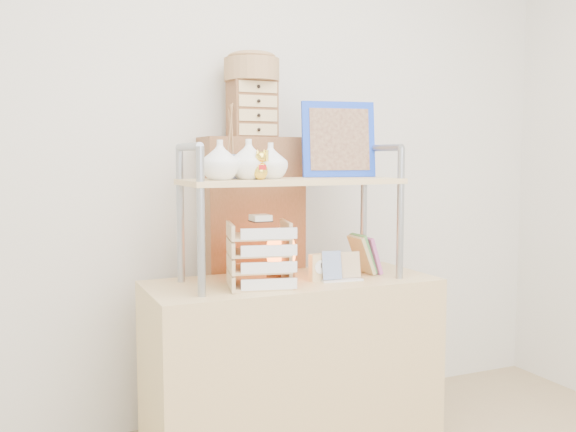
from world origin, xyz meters
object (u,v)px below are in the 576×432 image
Objects in this scene: salt_lamp at (281,252)px; letter_tray at (260,258)px; desk at (292,368)px; cabinet at (251,283)px.

letter_tray is at bearing -136.21° from salt_lamp.
cabinet reaches higher than desk.
cabinet reaches higher than salt_lamp.
cabinet is at bearing 93.78° from salt_lamp.
letter_tray reaches higher than salt_lamp.
desk is 0.48m from cabinet.
letter_tray is 1.34× the size of salt_lamp.
letter_tray is 0.21m from salt_lamp.
cabinet reaches higher than letter_tray.
letter_tray is at bearing -156.29° from desk.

